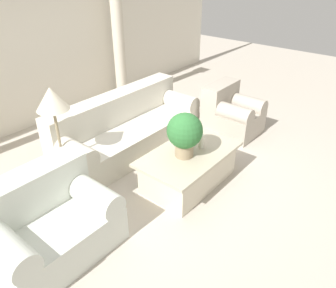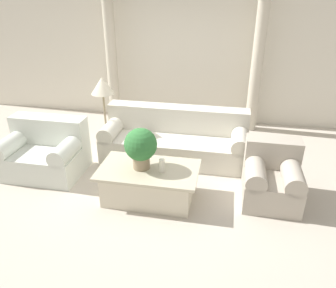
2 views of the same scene
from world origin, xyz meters
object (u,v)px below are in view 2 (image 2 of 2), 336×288
Objects in this scene: sofa_long at (175,139)px; potted_plant at (141,146)px; armchair at (272,176)px; floor_lamp at (103,90)px; coffee_table at (149,183)px; loveseat at (45,151)px.

sofa_long is 1.41m from potted_plant.
sofa_long is at bearing 147.85° from armchair.
floor_lamp is at bearing -175.83° from sofa_long.
potted_plant is (-0.10, 0.01, 0.57)m from coffee_table.
potted_plant reaches higher than coffee_table.
coffee_table is 2.37× the size of potted_plant.
sofa_long is 2.00× the size of loveseat.
armchair is at bearing -17.65° from floor_lamp.
loveseat is 1.83m from potted_plant.
floor_lamp is (0.75, 0.79, 0.81)m from loveseat.
loveseat is at bearing -133.53° from floor_lamp.
sofa_long is 1.47m from floor_lamp.
loveseat reaches higher than armchair.
floor_lamp is at bearing 46.47° from loveseat.
armchair is (1.68, 0.35, 0.11)m from coffee_table.
sofa_long and loveseat have the same top height.
armchair is at bearing -32.15° from sofa_long.
loveseat is 2.13× the size of potted_plant.
coffee_table is 1.72m from armchair.
sofa_long is 2.15m from loveseat.
sofa_long is 2.85× the size of armchair.
loveseat is 0.90× the size of coffee_table.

